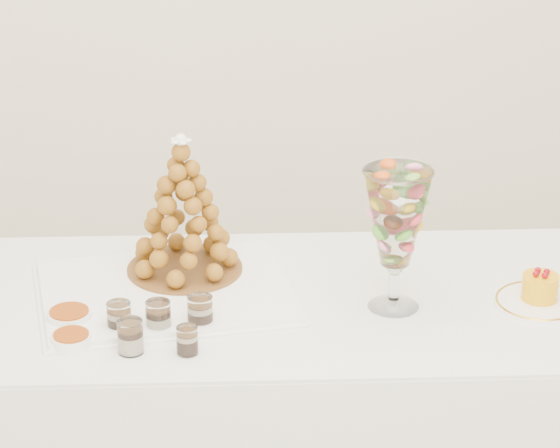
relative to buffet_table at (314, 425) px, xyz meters
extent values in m
cube|color=white|center=(0.00, 0.00, 0.00)|extent=(1.85, 0.83, 0.68)
cube|color=white|center=(0.00, 0.00, 0.34)|extent=(1.84, 0.82, 0.01)
cube|color=white|center=(-0.34, 0.04, 0.35)|extent=(0.61, 0.48, 0.02)
cylinder|color=white|center=(0.17, -0.06, 0.35)|extent=(0.12, 0.12, 0.02)
cylinder|color=white|center=(0.17, -0.06, 0.40)|extent=(0.02, 0.02, 0.08)
sphere|color=white|center=(0.17, -0.06, 0.44)|extent=(0.04, 0.04, 0.04)
cylinder|color=white|center=(0.50, -0.08, 0.35)|extent=(0.20, 0.20, 0.01)
cylinder|color=white|center=(-0.45, -0.12, 0.38)|extent=(0.06, 0.06, 0.07)
cylinder|color=white|center=(-0.36, -0.13, 0.38)|extent=(0.06, 0.06, 0.07)
cylinder|color=white|center=(-0.27, -0.12, 0.38)|extent=(0.06, 0.06, 0.08)
cylinder|color=white|center=(-0.42, -0.21, 0.38)|extent=(0.07, 0.07, 0.07)
cylinder|color=white|center=(-0.30, -0.23, 0.38)|extent=(0.05, 0.05, 0.06)
cylinder|color=white|center=(-0.56, -0.07, 0.36)|extent=(0.10, 0.10, 0.03)
cylinder|color=white|center=(-0.55, -0.17, 0.36)|extent=(0.09, 0.09, 0.03)
cylinder|color=brown|center=(-0.30, 0.14, 0.37)|extent=(0.27, 0.27, 0.01)
cone|color=brown|center=(-0.30, 0.14, 0.53)|extent=(0.23, 0.23, 0.33)
sphere|color=white|center=(-0.30, 0.14, 0.69)|extent=(0.03, 0.03, 0.03)
cylinder|color=#F0A60B|center=(0.50, -0.07, 0.38)|extent=(0.08, 0.08, 0.06)
sphere|color=maroon|center=(0.52, -0.06, 0.42)|extent=(0.01, 0.01, 0.01)
sphere|color=maroon|center=(0.50, -0.05, 0.42)|extent=(0.01, 0.01, 0.01)
sphere|color=maroon|center=(0.49, -0.07, 0.42)|extent=(0.01, 0.01, 0.01)
sphere|color=maroon|center=(0.51, -0.08, 0.42)|extent=(0.01, 0.01, 0.01)
camera|label=1|loc=(-0.34, -2.68, 1.75)|focal=85.00mm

